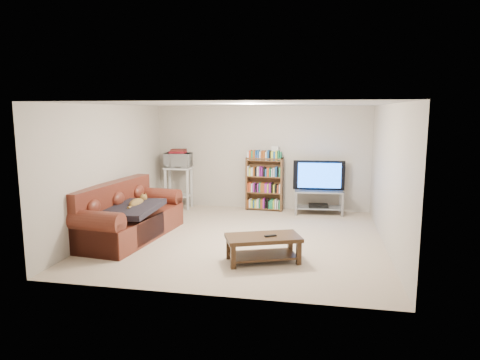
% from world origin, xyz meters
% --- Properties ---
extents(floor, '(5.00, 5.00, 0.00)m').
position_xyz_m(floor, '(0.00, 0.00, 0.00)').
color(floor, beige).
rests_on(floor, ground).
extents(ceiling, '(5.00, 5.00, 0.00)m').
position_xyz_m(ceiling, '(0.00, 0.00, 2.40)').
color(ceiling, white).
rests_on(ceiling, ground).
extents(wall_back, '(5.00, 0.00, 5.00)m').
position_xyz_m(wall_back, '(0.00, 2.50, 1.20)').
color(wall_back, beige).
rests_on(wall_back, ground).
extents(wall_front, '(5.00, 0.00, 5.00)m').
position_xyz_m(wall_front, '(0.00, -2.50, 1.20)').
color(wall_front, beige).
rests_on(wall_front, ground).
extents(wall_left, '(0.00, 5.00, 5.00)m').
position_xyz_m(wall_left, '(-2.50, 0.00, 1.20)').
color(wall_left, beige).
rests_on(wall_left, ground).
extents(wall_right, '(0.00, 5.00, 5.00)m').
position_xyz_m(wall_right, '(2.50, 0.00, 1.20)').
color(wall_right, beige).
rests_on(wall_right, ground).
extents(sofa, '(1.25, 2.43, 1.00)m').
position_xyz_m(sofa, '(-2.07, -0.35, 0.34)').
color(sofa, maroon).
rests_on(sofa, floor).
extents(blanket, '(0.94, 1.19, 0.19)m').
position_xyz_m(blanket, '(-1.89, -0.53, 0.58)').
color(blanket, black).
rests_on(blanket, sofa).
extents(cat, '(0.32, 0.66, 0.19)m').
position_xyz_m(cat, '(-1.87, -0.32, 0.64)').
color(cat, brown).
rests_on(cat, sofa).
extents(coffee_table, '(1.24, 0.92, 0.41)m').
position_xyz_m(coffee_table, '(0.56, -1.16, 0.28)').
color(coffee_table, '#382313').
rests_on(coffee_table, floor).
extents(remote, '(0.18, 0.13, 0.02)m').
position_xyz_m(remote, '(0.67, -1.17, 0.42)').
color(remote, black).
rests_on(remote, coffee_table).
extents(tv_stand, '(1.10, 0.55, 0.53)m').
position_xyz_m(tv_stand, '(1.35, 2.14, 0.36)').
color(tv_stand, '#999EA3').
rests_on(tv_stand, floor).
extents(television, '(1.15, 0.23, 0.66)m').
position_xyz_m(television, '(1.35, 2.14, 0.86)').
color(television, black).
rests_on(television, tv_stand).
extents(dvd_player, '(0.45, 0.33, 0.06)m').
position_xyz_m(dvd_player, '(1.35, 2.14, 0.19)').
color(dvd_player, black).
rests_on(dvd_player, tv_stand).
extents(bookshelf, '(0.86, 0.30, 1.22)m').
position_xyz_m(bookshelf, '(0.11, 2.30, 0.63)').
color(bookshelf, brown).
rests_on(bookshelf, floor).
extents(shelf_clutter, '(0.63, 0.20, 0.28)m').
position_xyz_m(shelf_clutter, '(0.21, 2.31, 1.33)').
color(shelf_clutter, silver).
rests_on(shelf_clutter, bookshelf).
extents(microwave_stand, '(0.64, 0.48, 0.98)m').
position_xyz_m(microwave_stand, '(-1.91, 2.12, 0.63)').
color(microwave_stand, silver).
rests_on(microwave_stand, floor).
extents(microwave, '(0.63, 0.44, 0.33)m').
position_xyz_m(microwave, '(-1.91, 2.12, 1.14)').
color(microwave, silver).
rests_on(microwave, microwave_stand).
extents(game_boxes, '(0.37, 0.33, 0.05)m').
position_xyz_m(game_boxes, '(-1.91, 2.12, 1.34)').
color(game_boxes, maroon).
rests_on(game_boxes, microwave).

